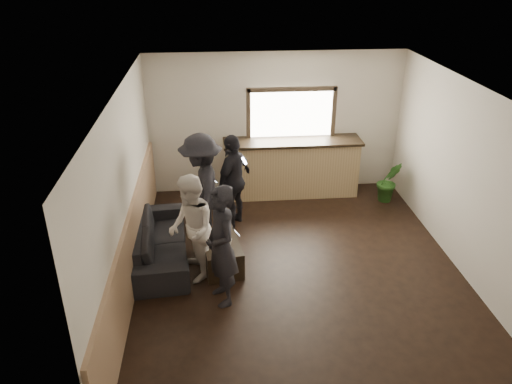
{
  "coord_description": "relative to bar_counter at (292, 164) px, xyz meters",
  "views": [
    {
      "loc": [
        -1.22,
        -6.38,
        4.5
      ],
      "look_at": [
        -0.62,
        0.4,
        1.17
      ],
      "focal_mm": 35.0,
      "sensor_mm": 36.0,
      "label": 1
    }
  ],
  "objects": [
    {
      "name": "potted_plant",
      "position": [
        1.85,
        -0.51,
        -0.22
      ],
      "size": [
        0.46,
        0.37,
        0.84
      ],
      "primitive_type": "imported",
      "rotation": [
        0.0,
        0.0,
        -0.0
      ],
      "color": "#2D6623",
      "rests_on": "ground"
    },
    {
      "name": "sofa",
      "position": [
        -2.45,
        -2.18,
        -0.33
      ],
      "size": [
        1.02,
        2.19,
        0.62
      ],
      "primitive_type": "imported",
      "rotation": [
        0.0,
        0.0,
        1.66
      ],
      "color": "black",
      "rests_on": "ground"
    },
    {
      "name": "person_a",
      "position": [
        -1.48,
        -3.33,
        0.24
      ],
      "size": [
        0.6,
        0.74,
        1.76
      ],
      "rotation": [
        0.0,
        0.0,
        -1.26
      ],
      "color": "black",
      "rests_on": "ground"
    },
    {
      "name": "bar_counter",
      "position": [
        0.0,
        0.0,
        0.0
      ],
      "size": [
        2.7,
        0.68,
        2.13
      ],
      "color": "tan",
      "rests_on": "ground"
    },
    {
      "name": "person_c",
      "position": [
        -1.75,
        -1.63,
        0.3
      ],
      "size": [
        0.73,
        1.23,
        1.89
      ],
      "rotation": [
        0.0,
        0.0,
        -1.55
      ],
      "color": "black",
      "rests_on": "ground"
    },
    {
      "name": "cup_a",
      "position": [
        -1.59,
        -2.35,
        -0.15
      ],
      "size": [
        0.15,
        0.15,
        0.1
      ],
      "primitive_type": "imported",
      "rotation": [
        0.0,
        0.0,
        4.48
      ],
      "color": "silver",
      "rests_on": "coffee_table"
    },
    {
      "name": "coffee_table",
      "position": [
        -1.49,
        -2.47,
        -0.42
      ],
      "size": [
        0.7,
        1.07,
        0.44
      ],
      "primitive_type": "cube",
      "rotation": [
        0.0,
        0.0,
        0.15
      ],
      "color": "black",
      "rests_on": "ground"
    },
    {
      "name": "person_d",
      "position": [
        -1.21,
        -1.13,
        0.21
      ],
      "size": [
        0.9,
        1.05,
        1.69
      ],
      "rotation": [
        0.0,
        0.0,
        -2.17
      ],
      "color": "black",
      "rests_on": "ground"
    },
    {
      "name": "ground",
      "position": [
        -0.3,
        -2.7,
        -0.64
      ],
      "size": [
        5.0,
        6.0,
        0.01
      ],
      "primitive_type": "cube",
      "color": "black"
    },
    {
      "name": "cup_b",
      "position": [
        -1.36,
        -2.58,
        -0.15
      ],
      "size": [
        0.11,
        0.11,
        0.1
      ],
      "primitive_type": "imported",
      "rotation": [
        0.0,
        0.0,
        4.64
      ],
      "color": "silver",
      "rests_on": "coffee_table"
    },
    {
      "name": "person_b",
      "position": [
        -1.9,
        -2.72,
        0.18
      ],
      "size": [
        0.77,
        0.91,
        1.65
      ],
      "rotation": [
        0.0,
        0.0,
        -1.37
      ],
      "color": "silver",
      "rests_on": "ground"
    },
    {
      "name": "room_shell",
      "position": [
        -1.04,
        -2.7,
        0.83
      ],
      "size": [
        5.01,
        6.01,
        2.8
      ],
      "color": "silver",
      "rests_on": "ground"
    }
  ]
}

